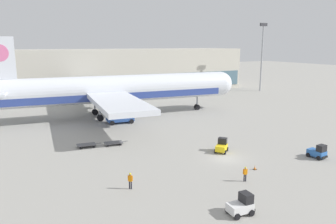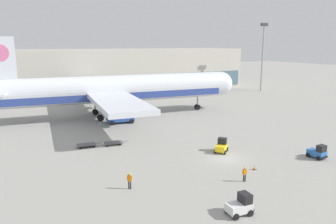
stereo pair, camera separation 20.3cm
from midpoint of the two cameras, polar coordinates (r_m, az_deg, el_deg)
ground_plane at (r=46.55m, az=10.18°, el=-8.00°), size 400.00×400.00×0.00m
terminal_building at (r=108.18m, az=-9.64°, el=7.03°), size 90.00×18.20×14.00m
light_mast at (r=114.44m, az=16.23°, el=9.98°), size 2.80×0.50×22.31m
airplane_main at (r=71.74m, az=-9.57°, el=3.78°), size 58.05×48.54×17.00m
scissor_lift_loader at (r=66.39m, az=-8.26°, el=-0.22°), size 5.46×3.79×5.08m
baggage_tug_foreground at (r=49.01m, az=9.43°, el=-5.88°), size 2.77×2.69×2.00m
baggage_tug_mid at (r=32.38m, az=12.70°, el=-15.58°), size 2.52×1.74×2.00m
baggage_tug_far at (r=50.32m, az=24.75°, el=-6.36°), size 1.86×2.58×2.00m
baggage_dolly_lead at (r=52.17m, az=-13.93°, el=-5.54°), size 3.76×1.78×0.48m
baggage_dolly_second at (r=52.35m, az=-9.38°, el=-5.28°), size 3.76×1.78×0.48m
ground_crew_near at (r=39.33m, az=13.35°, el=-10.27°), size 0.56×0.30×1.78m
ground_crew_far at (r=36.68m, az=-6.55°, el=-11.58°), size 0.46×0.40×1.85m
traffic_cone_near at (r=43.39m, az=14.96°, el=-9.33°), size 0.40×0.40×0.56m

